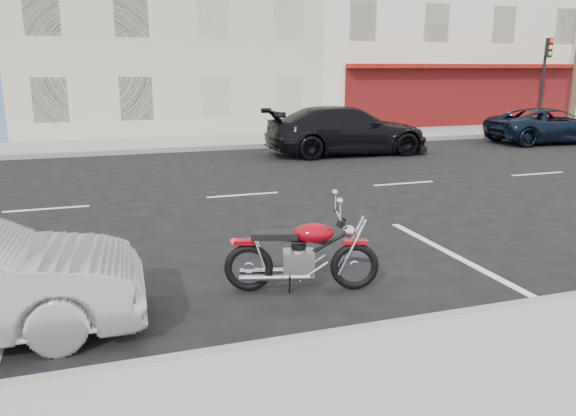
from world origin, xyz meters
name	(u,v)px	position (x,y,z in m)	size (l,w,h in m)	color
ground	(327,189)	(0.00, 0.00, 0.00)	(120.00, 120.00, 0.00)	black
sidewalk_far	(98,146)	(-5.00, 8.70, 0.07)	(80.00, 3.40, 0.15)	gray
curb_near	(104,375)	(-5.00, -7.00, 0.08)	(80.00, 0.12, 0.16)	gray
curb_far	(98,153)	(-5.00, 7.00, 0.08)	(80.00, 0.12, 0.16)	gray
bldg_cream	(155,0)	(-2.00, 16.30, 5.75)	(12.00, 12.00, 11.50)	#BBB59C
traffic_light	(545,72)	(13.50, 8.33, 2.56)	(0.26, 0.30, 3.80)	black
fire_hydrant	(509,120)	(12.00, 8.50, 0.53)	(0.20, 0.20, 0.72)	beige
motorcycle	(357,256)	(-1.95, -5.71, 0.44)	(1.89, 0.81, 0.97)	black
suv_far	(550,126)	(10.96, 5.02, 0.64)	(2.12, 4.60, 1.28)	black
car_far	(347,130)	(2.66, 4.83, 0.77)	(2.15, 5.30, 1.54)	black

